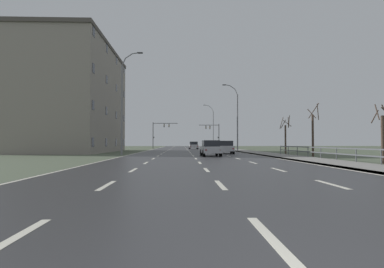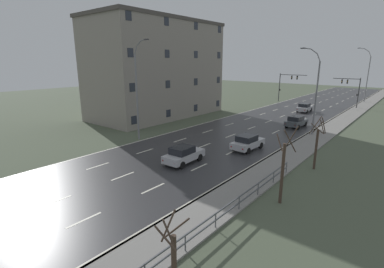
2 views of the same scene
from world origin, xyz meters
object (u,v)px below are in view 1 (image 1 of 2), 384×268
Objects in this scene: street_lamp_distant at (213,127)px; street_lamp_midground at (236,118)px; car_distant at (194,145)px; brick_building at (74,99)px; traffic_signal_right at (214,132)px; traffic_signal_left at (159,130)px; car_far_left at (226,147)px; car_mid_centre at (211,148)px; street_lamp_left_bank at (123,104)px; car_near_left at (215,146)px.

street_lamp_midground is at bearing -89.97° from street_lamp_distant.
car_distant is 27.00m from brick_building.
car_distant is 0.18× the size of brick_building.
street_lamp_distant is 46.48m from brick_building.
car_distant is (-6.05, -20.84, -4.92)m from street_lamp_distant.
traffic_signal_left is at bearing 179.76° from traffic_signal_right.
car_far_left is (10.69, -37.06, -3.54)m from traffic_signal_left.
car_mid_centre is 0.99× the size of car_far_left.
street_lamp_midground is 1.68× the size of traffic_signal_left.
car_mid_centre is (-4.97, -44.15, -3.21)m from traffic_signal_right.
car_far_left is at bearing -73.92° from traffic_signal_left.
car_distant is at bearing 98.94° from car_far_left.
street_lamp_distant is 53.89m from street_lamp_left_bank.
car_near_left is at bearing -95.40° from traffic_signal_right.
traffic_signal_left is 38.73m from car_far_left.
traffic_signal_left reaches higher than traffic_signal_right.
street_lamp_left_bank is at bearing -52.60° from brick_building.
traffic_signal_right is at bearing 87.68° from car_near_left.
car_mid_centre is 7.58m from car_far_left.
street_lamp_left_bank reaches higher than traffic_signal_left.
street_lamp_left_bank is 1.91× the size of traffic_signal_right.
street_lamp_distant reaches higher than street_lamp_left_bank.
car_near_left is (-2.22, -23.47, -3.21)m from traffic_signal_right.
street_lamp_midground is at bearing -88.38° from traffic_signal_right.
brick_building is (-21.22, -5.80, 6.84)m from car_near_left.
street_lamp_left_bank reaches higher than car_far_left.
street_lamp_distant is 17.33m from traffic_signal_left.
brick_building is (-21.01, 7.74, 6.84)m from car_far_left.
street_lamp_midground is 30.07m from traffic_signal_left.
car_distant is at bearing -116.97° from traffic_signal_right.
street_lamp_distant is 55.05m from car_mid_centre.
car_far_left is 23.42m from brick_building.
traffic_signal_right reaches higher than car_near_left.
traffic_signal_right reaches higher than car_far_left.
brick_building reaches higher than street_lamp_distant.
brick_building is at bearing -173.73° from street_lamp_midground.
car_far_left is 13.54m from car_near_left.
car_far_left is at bearing -87.81° from car_near_left.
car_mid_centre is at bearing -16.58° from street_lamp_left_bank.
car_near_left is at bearing 91.84° from car_far_left.
street_lamp_left_bank is 10.68m from car_mid_centre.
street_lamp_midground is 11.70m from car_far_left.
car_mid_centre is 24.69m from brick_building.
street_lamp_midground reaches higher than car_far_left.
traffic_signal_left reaches higher than car_mid_centre.
car_distant is at bearing -53.44° from traffic_signal_left.
car_far_left is (-3.18, -10.40, -4.33)m from street_lamp_midground.
car_near_left is (10.90, -23.52, -3.54)m from traffic_signal_left.
street_lamp_left_bank is 0.50× the size of brick_building.
car_far_left is (-2.43, -37.01, -3.21)m from traffic_signal_right.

